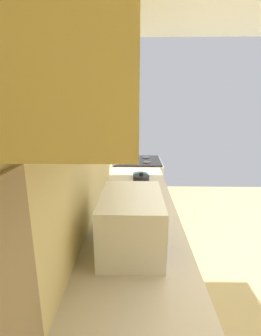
# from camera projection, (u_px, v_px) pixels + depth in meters

# --- Properties ---
(wall_back) EXTENTS (4.06, 0.12, 2.64)m
(wall_back) POSITION_uv_depth(u_px,v_px,m) (87.00, 157.00, 1.77)
(wall_back) COLOR #E1C67A
(wall_back) RESTS_ON ground_plane
(counter_run) EXTENTS (3.20, 0.63, 0.92)m
(counter_run) POSITION_uv_depth(u_px,v_px,m) (135.00, 291.00, 1.62)
(counter_run) COLOR #E5C272
(counter_run) RESTS_ON ground_plane
(upper_cabinets) EXTENTS (1.91, 0.31, 0.65)m
(upper_cabinets) POSITION_uv_depth(u_px,v_px,m) (108.00, 61.00, 1.26)
(upper_cabinets) COLOR #DCC66F
(oven_range) EXTENTS (0.68, 0.68, 1.10)m
(oven_range) POSITION_uv_depth(u_px,v_px,m) (138.00, 191.00, 3.49)
(oven_range) COLOR #B7BABF
(oven_range) RESTS_ON ground_plane
(microwave) EXTENTS (0.49, 0.34, 0.31)m
(microwave) POSITION_uv_depth(u_px,v_px,m) (132.00, 221.00, 1.30)
(microwave) COLOR white
(microwave) RESTS_ON counter_run
(bowl) EXTENTS (0.16, 0.16, 0.06)m
(bowl) POSITION_uv_depth(u_px,v_px,m) (140.00, 176.00, 2.58)
(bowl) COLOR #4C8CBF
(bowl) RESTS_ON counter_run
(kettle) EXTENTS (0.21, 0.15, 0.16)m
(kettle) POSITION_uv_depth(u_px,v_px,m) (141.00, 183.00, 2.22)
(kettle) COLOR black
(kettle) RESTS_ON counter_run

